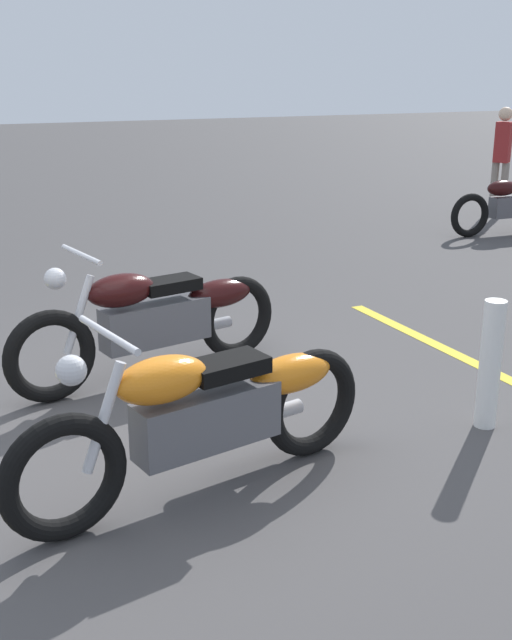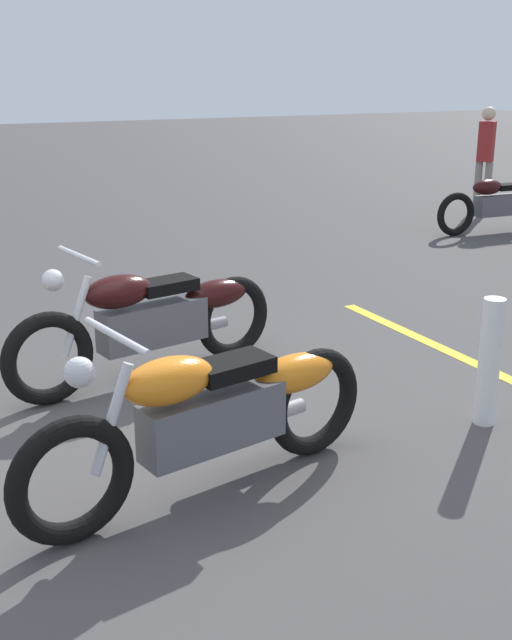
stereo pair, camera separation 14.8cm
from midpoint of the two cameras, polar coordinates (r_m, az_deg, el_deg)
name	(u,v)px [view 2 (the right image)]	position (r m, az deg, el deg)	size (l,w,h in m)	color
ground_plane	(115,438)	(5.17, -10.93, -8.35)	(60.00, 60.00, 0.00)	#474444
motorcycle_bright_foreground	(214,413)	(4.32, -4.04, -6.70)	(2.21, 0.75, 1.04)	black
motorcycle_dark_foreground	(153,319)	(5.94, -8.12, 0.10)	(2.21, 0.74, 1.04)	black
motorcycle_row_far_right	(501,203)	(11.81, 16.88, 8.10)	(2.01, 0.28, 0.76)	black
bystander_secondary	(485,154)	(13.43, 15.90, 11.47)	(0.28, 0.29, 1.65)	gray
bollard_post	(489,362)	(5.31, 15.70, -2.95)	(0.14, 0.14, 0.86)	white
parking_stripe_mid	(458,356)	(6.64, 13.75, -2.51)	(3.20, 0.12, 0.01)	yellow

